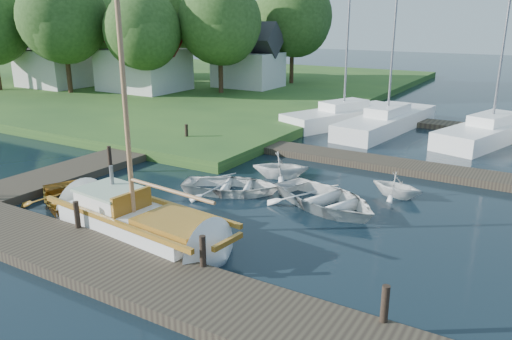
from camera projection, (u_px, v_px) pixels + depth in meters
The scene contains 29 objects.
ground at pixel (256, 203), 17.14m from camera, with size 160.00×160.00×0.00m, color black.
near_dock at pixel (130, 273), 12.19m from camera, with size 18.00×2.20×0.30m, color #302820.
left_dock at pixel (128, 154), 22.68m from camera, with size 2.20×18.00×0.30m, color #302820.
far_dock at pixel (374, 162), 21.43m from camera, with size 14.00×1.60×0.30m, color #302820.
shore at pixel (127, 79), 48.88m from camera, with size 50.00×40.00×0.50m, color #2A4D20.
mooring_post_1 at pixel (77, 215), 14.32m from camera, with size 0.16×0.16×0.80m, color black.
mooring_post_2 at pixel (203, 251), 12.10m from camera, with size 0.16×0.16×0.80m, color black.
mooring_post_3 at pixel (385, 304), 9.88m from camera, with size 0.16×0.16×0.80m, color black.
mooring_post_4 at pixel (110, 156), 20.38m from camera, with size 0.16×0.16×0.80m, color black.
mooring_post_5 at pixel (187, 132), 24.48m from camera, with size 0.16×0.16×0.80m, color black.
sailboat at pixel (143, 225), 14.48m from camera, with size 7.31×2.69×9.83m.
dinghy at pixel (77, 199), 16.32m from camera, with size 3.03×4.24×0.88m, color brown.
tender_a at pixel (232, 183), 18.05m from camera, with size 2.55×3.57×0.74m, color white.
tender_b at pixel (281, 164), 19.64m from camera, with size 1.90×2.20×1.16m, color white.
tender_c at pixel (326, 196), 16.60m from camera, with size 2.93×4.10×0.85m, color white.
tender_d at pixel (397, 183), 17.65m from camera, with size 1.61×1.87×0.98m, color white.
marina_boat_0 at pixel (344, 115), 29.54m from camera, with size 5.20×8.29×10.41m.
marina_boat_1 at pixel (387, 120), 28.00m from camera, with size 3.37×9.38×10.86m.
marina_boat_2 at pixel (491, 130), 25.64m from camera, with size 4.63×8.75×10.17m.
house_a at pixel (143, 59), 39.22m from camera, with size 6.30×5.00×6.29m.
house_b at pixel (55, 59), 41.58m from camera, with size 5.77×4.50×5.79m.
house_c at pixel (248, 61), 41.29m from camera, with size 5.25×4.00×5.28m.
tree_1 at pixel (63, 17), 37.04m from camera, with size 6.70×6.70×9.20m.
tree_2 at pixel (143, 29), 35.96m from camera, with size 5.83×5.75×7.82m.
tree_3 at pixel (220, 21), 37.10m from camera, with size 6.41×6.38×8.74m.
tree_4 at pixel (172, 14), 44.15m from camera, with size 7.01×7.01×9.66m.
tree_5 at pixel (92, 24), 46.74m from camera, with size 6.00×5.94×8.10m.
tree_6 at pixel (14, 22), 46.36m from camera, with size 6.24×6.20×8.46m.
tree_7 at pixel (293, 16), 42.55m from camera, with size 6.83×6.83×9.38m.
Camera 1 is at (8.28, -13.74, 6.15)m, focal length 35.00 mm.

